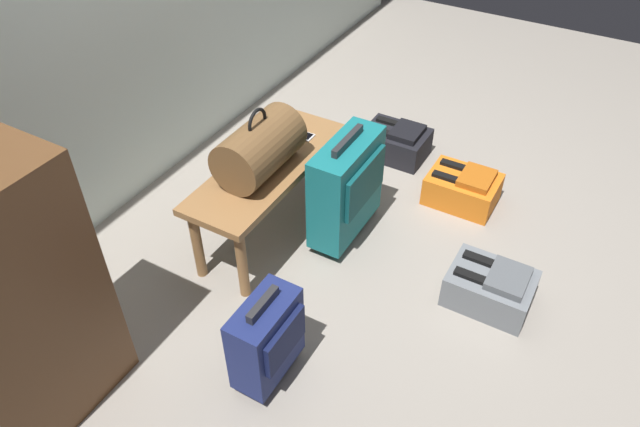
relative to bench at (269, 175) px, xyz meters
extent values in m
plane|color=gray|center=(0.15, -0.70, -0.37)|extent=(6.60, 6.60, 0.00)
cube|color=olive|center=(0.00, 0.00, 0.05)|extent=(1.00, 0.36, 0.04)
cylinder|color=olive|center=(-0.44, -0.13, -0.17)|extent=(0.05, 0.05, 0.40)
cylinder|color=olive|center=(0.44, -0.13, -0.17)|extent=(0.05, 0.05, 0.40)
cylinder|color=olive|center=(-0.44, 0.13, -0.17)|extent=(0.05, 0.05, 0.40)
cylinder|color=olive|center=(0.44, 0.13, -0.17)|extent=(0.05, 0.05, 0.40)
cylinder|color=brown|center=(-0.06, 0.00, 0.20)|extent=(0.44, 0.26, 0.26)
torus|color=black|center=(-0.06, 0.00, 0.34)|extent=(0.14, 0.02, 0.14)
cube|color=silver|center=(0.29, 0.00, 0.07)|extent=(0.07, 0.14, 0.01)
cube|color=black|center=(0.29, 0.00, 0.08)|extent=(0.06, 0.13, 0.00)
cube|color=#14666B|center=(0.17, -0.34, -0.06)|extent=(0.48, 0.19, 0.51)
cube|color=#0E474A|center=(0.17, -0.44, 0.00)|extent=(0.38, 0.02, 0.23)
cube|color=#262628|center=(0.17, -0.34, 0.21)|extent=(0.27, 0.03, 0.04)
cylinder|color=black|center=(0.01, -0.27, -0.34)|extent=(0.02, 0.05, 0.05)
cylinder|color=black|center=(0.34, -0.27, -0.34)|extent=(0.02, 0.05, 0.05)
cube|color=navy|center=(-0.76, -0.48, -0.13)|extent=(0.32, 0.16, 0.37)
cube|color=#11183E|center=(-0.76, -0.57, -0.09)|extent=(0.26, 0.02, 0.17)
cube|color=#262628|center=(-0.76, -0.48, 0.07)|extent=(0.18, 0.03, 0.04)
cylinder|color=black|center=(-0.87, -0.42, -0.34)|extent=(0.02, 0.05, 0.05)
cylinder|color=black|center=(-0.65, -0.42, -0.34)|extent=(0.02, 0.05, 0.05)
cube|color=slate|center=(0.09, -1.15, -0.28)|extent=(0.28, 0.38, 0.17)
cube|color=#515559|center=(0.09, -1.21, -0.18)|extent=(0.21, 0.17, 0.04)
cube|color=black|center=(0.02, -1.08, -0.19)|extent=(0.04, 0.19, 0.02)
cube|color=black|center=(0.15, -1.08, -0.19)|extent=(0.04, 0.19, 0.02)
cube|color=orange|center=(0.73, -0.79, -0.28)|extent=(0.28, 0.38, 0.17)
cube|color=#AD5514|center=(0.73, -0.85, -0.18)|extent=(0.21, 0.17, 0.04)
cube|color=black|center=(0.67, -0.72, -0.19)|extent=(0.04, 0.19, 0.02)
cube|color=black|center=(0.80, -0.72, -0.19)|extent=(0.04, 0.19, 0.02)
cube|color=black|center=(0.97, -0.27, -0.28)|extent=(0.28, 0.38, 0.17)
cube|color=black|center=(0.97, -0.34, -0.18)|extent=(0.21, 0.17, 0.04)
cube|color=black|center=(0.90, -0.21, -0.19)|extent=(0.04, 0.19, 0.02)
cube|color=black|center=(1.03, -0.21, -0.19)|extent=(0.04, 0.19, 0.02)
cube|color=brown|center=(-1.27, 0.26, 0.18)|extent=(0.56, 0.44, 1.10)
camera|label=1|loc=(-1.90, -1.38, 1.76)|focal=33.11mm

